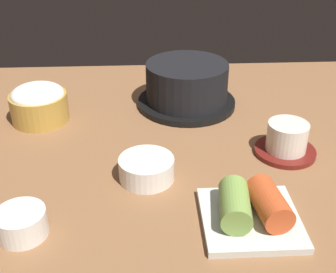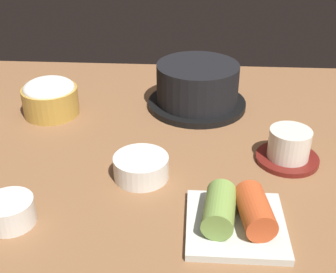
# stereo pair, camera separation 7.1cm
# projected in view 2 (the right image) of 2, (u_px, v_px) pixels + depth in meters

# --- Properties ---
(dining_table) EXTENTS (1.00, 0.76, 0.02)m
(dining_table) POSITION_uv_depth(u_px,v_px,m) (157.00, 151.00, 0.75)
(dining_table) COLOR brown
(dining_table) RESTS_ON ground
(stone_pot) EXTENTS (0.19, 0.19, 0.09)m
(stone_pot) POSITION_uv_depth(u_px,v_px,m) (197.00, 86.00, 0.85)
(stone_pot) COLOR black
(stone_pot) RESTS_ON dining_table
(rice_bowl) EXTENTS (0.10, 0.10, 0.07)m
(rice_bowl) POSITION_uv_depth(u_px,v_px,m) (50.00, 97.00, 0.83)
(rice_bowl) COLOR #B78C38
(rice_bowl) RESTS_ON dining_table
(tea_cup_with_saucer) EXTENTS (0.10, 0.10, 0.05)m
(tea_cup_with_saucer) POSITION_uv_depth(u_px,v_px,m) (289.00, 147.00, 0.69)
(tea_cup_with_saucer) COLOR maroon
(tea_cup_with_saucer) RESTS_ON dining_table
(banchan_cup_center) EXTENTS (0.08, 0.08, 0.03)m
(banchan_cup_center) POSITION_uv_depth(u_px,v_px,m) (141.00, 166.00, 0.65)
(banchan_cup_center) COLOR white
(banchan_cup_center) RESTS_ON dining_table
(kimchi_plate) EXTENTS (0.13, 0.13, 0.05)m
(kimchi_plate) POSITION_uv_depth(u_px,v_px,m) (237.00, 216.00, 0.55)
(kimchi_plate) COLOR silver
(kimchi_plate) RESTS_ON dining_table
(side_bowl_near) EXTENTS (0.06, 0.06, 0.03)m
(side_bowl_near) POSITION_uv_depth(u_px,v_px,m) (10.00, 211.00, 0.56)
(side_bowl_near) COLOR white
(side_bowl_near) RESTS_ON dining_table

